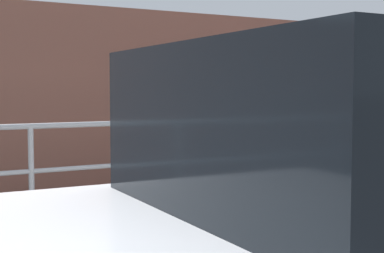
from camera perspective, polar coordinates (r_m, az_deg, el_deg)
parking_meter at (r=3.99m, az=-4.02°, el=-0.33°), size 0.19×0.20×1.58m
pedestrian_at_meter at (r=4.27m, az=3.22°, el=-2.17°), size 0.64×0.53×1.77m
background_railing at (r=6.18m, az=-16.09°, el=-2.53°), size 24.06×0.06×1.10m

